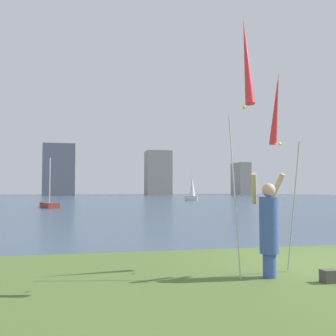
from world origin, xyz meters
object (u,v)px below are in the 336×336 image
object	(u,v)px
kite_flag_left	(246,66)
kite_flag_right	(276,112)
sailboat_1	(192,190)
sailboat_2	(49,205)
bag	(329,276)
person	(269,225)

from	to	relation	value
kite_flag_left	kite_flag_right	world-z (taller)	kite_flag_left
sailboat_1	sailboat_2	xyz separation A→B (m)	(-17.50, -18.42, -1.20)
bag	sailboat_1	xyz separation A→B (m)	(10.87, 46.77, 1.36)
kite_flag_left	sailboat_1	xyz separation A→B (m)	(12.24, 46.61, -2.15)
kite_flag_right	sailboat_2	xyz separation A→B (m)	(-6.42, 27.02, -2.84)
sailboat_1	person	bearing A→B (deg)	-104.16
kite_flag_left	kite_flag_right	distance (m)	1.72
kite_flag_right	bag	xyz separation A→B (m)	(0.21, -1.33, -3.00)
kite_flag_right	sailboat_1	bearing A→B (deg)	76.30
person	kite_flag_left	bearing A→B (deg)	-156.56
person	kite_flag_right	world-z (taller)	kite_flag_right
kite_flag_right	bag	bearing A→B (deg)	-80.91
kite_flag_left	kite_flag_right	bearing A→B (deg)	45.29
person	kite_flag_left	distance (m)	2.80
kite_flag_right	sailboat_1	size ratio (longest dim) A/B	0.87
person	sailboat_2	size ratio (longest dim) A/B	0.44
bag	sailboat_2	world-z (taller)	sailboat_2
person	sailboat_1	distance (m)	47.65
kite_flag_right	kite_flag_left	bearing A→B (deg)	-134.71
kite_flag_left	sailboat_2	distance (m)	28.87
kite_flag_left	sailboat_2	bearing A→B (deg)	100.56
person	bag	size ratio (longest dim) A/B	7.21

